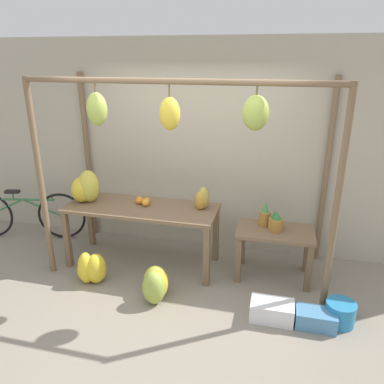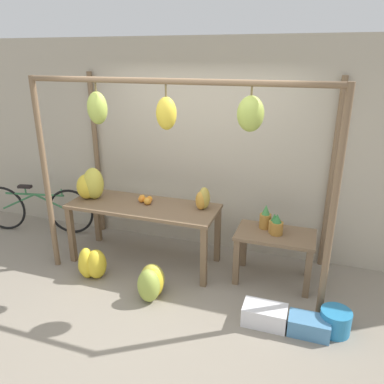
{
  "view_description": "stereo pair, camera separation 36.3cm",
  "coord_description": "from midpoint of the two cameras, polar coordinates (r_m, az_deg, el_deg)",
  "views": [
    {
      "loc": [
        1.06,
        -3.23,
        2.57
      ],
      "look_at": [
        0.07,
        0.81,
        1.05
      ],
      "focal_mm": 35.0,
      "sensor_mm": 36.0,
      "label": 1
    },
    {
      "loc": [
        1.41,
        -3.13,
        2.57
      ],
      "look_at": [
        0.07,
        0.81,
        1.05
      ],
      "focal_mm": 35.0,
      "sensor_mm": 36.0,
      "label": 2
    }
  ],
  "objects": [
    {
      "name": "shop_wall_back",
      "position": [
        5.03,
        -0.88,
        6.67
      ],
      "size": [
        8.0,
        0.08,
        2.8
      ],
      "color": "#B2A893",
      "rests_on": "ground_plane"
    },
    {
      "name": "banana_pile_ground_right",
      "position": [
        4.31,
        -8.02,
        -13.76
      ],
      "size": [
        0.4,
        0.51,
        0.39
      ],
      "color": "yellow",
      "rests_on": "ground_plane"
    },
    {
      "name": "banana_pile_ground_left",
      "position": [
        4.75,
        -17.4,
        -11.14
      ],
      "size": [
        0.45,
        0.34,
        0.4
      ],
      "color": "yellow",
      "rests_on": "ground_plane"
    },
    {
      "name": "parked_bicycle",
      "position": [
        6.1,
        -25.66,
        -3.13
      ],
      "size": [
        1.76,
        0.4,
        0.75
      ],
      "color": "black",
      "rests_on": "ground_plane"
    },
    {
      "name": "stall_awning",
      "position": [
        4.06,
        -3.98,
        7.65
      ],
      "size": [
        3.32,
        1.26,
        2.37
      ],
      "color": "brown",
      "rests_on": "ground_plane"
    },
    {
      "name": "display_table_side",
      "position": [
        4.57,
        10.28,
        -7.28
      ],
      "size": [
        0.91,
        0.55,
        0.62
      ],
      "color": "brown",
      "rests_on": "ground_plane"
    },
    {
      "name": "display_table_main",
      "position": [
        4.77,
        -9.86,
        -3.41
      ],
      "size": [
        1.9,
        0.71,
        0.8
      ],
      "color": "brown",
      "rests_on": "ground_plane"
    },
    {
      "name": "ground_plane",
      "position": [
        4.27,
        -6.24,
        -17.0
      ],
      "size": [
        20.0,
        20.0,
        0.0
      ],
      "primitive_type": "plane",
      "color": "gray"
    },
    {
      "name": "pineapple_cluster",
      "position": [
        4.51,
        9.75,
        -4.21
      ],
      "size": [
        0.29,
        0.27,
        0.3
      ],
      "color": "#B27F38",
      "rests_on": "display_table_side"
    },
    {
      "name": "blue_bucket",
      "position": [
        4.18,
        19.27,
        -17.08
      ],
      "size": [
        0.3,
        0.3,
        0.24
      ],
      "color": "teal",
      "rests_on": "ground_plane"
    },
    {
      "name": "fruit_crate_purple",
      "position": [
        4.08,
        15.82,
        -18.16
      ],
      "size": [
        0.39,
        0.24,
        0.18
      ],
      "color": "#4C84B2",
      "rests_on": "ground_plane"
    },
    {
      "name": "orange_pile",
      "position": [
        4.76,
        -9.53,
        -1.49
      ],
      "size": [
        0.2,
        0.18,
        0.09
      ],
      "color": "orange",
      "rests_on": "display_table_main"
    },
    {
      "name": "banana_pile_on_table",
      "position": [
        4.98,
        -17.93,
        0.58
      ],
      "size": [
        0.41,
        0.34,
        0.42
      ],
      "color": "gold",
      "rests_on": "display_table_main"
    },
    {
      "name": "papaya_pile",
      "position": [
        4.55,
        -0.7,
        -1.06
      ],
      "size": [
        0.19,
        0.21,
        0.28
      ],
      "color": "#B2993D",
      "rests_on": "display_table_main"
    },
    {
      "name": "fruit_crate_white",
      "position": [
        4.08,
        9.48,
        -17.48
      ],
      "size": [
        0.44,
        0.26,
        0.2
      ],
      "color": "silver",
      "rests_on": "ground_plane"
    }
  ]
}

